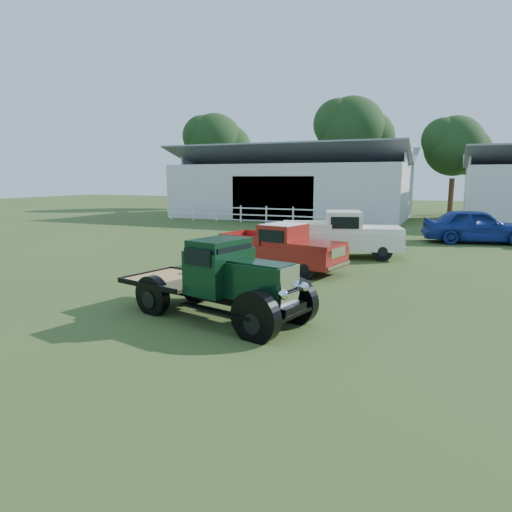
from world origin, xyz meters
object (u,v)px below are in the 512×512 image
at_px(red_pickup, 281,247).
at_px(misc_car_blue, 476,226).
at_px(white_pickup, 341,235).
at_px(vintage_flatbed, 217,278).

height_order(red_pickup, misc_car_blue, misc_car_blue).
xyz_separation_m(white_pickup, misc_car_blue, (5.25, 6.62, -0.07)).
bearing_deg(white_pickup, misc_car_blue, 35.75).
xyz_separation_m(vintage_flatbed, misc_car_blue, (6.01, 15.82, -0.07)).
height_order(vintage_flatbed, red_pickup, vintage_flatbed).
distance_m(vintage_flatbed, red_pickup, 5.70).
bearing_deg(vintage_flatbed, white_pickup, 98.78).
distance_m(red_pickup, misc_car_blue, 12.07).
xyz_separation_m(red_pickup, misc_car_blue, (6.53, 10.15, 0.02)).
height_order(white_pickup, misc_car_blue, white_pickup).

